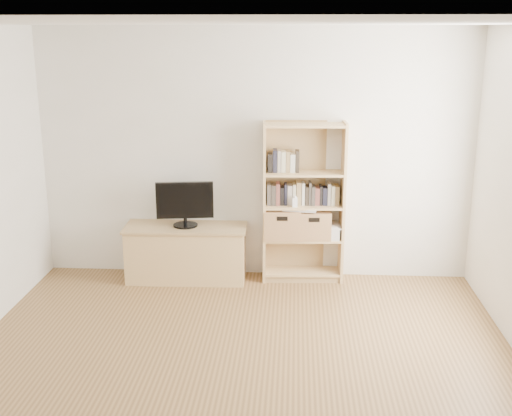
# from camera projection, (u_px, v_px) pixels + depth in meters

# --- Properties ---
(floor) EXTENTS (4.50, 5.00, 0.01)m
(floor) POSITION_uv_depth(u_px,v_px,m) (233.00, 400.00, 4.60)
(floor) COLOR brown
(floor) RESTS_ON ground
(back_wall) EXTENTS (4.50, 0.02, 2.60)m
(back_wall) POSITION_uv_depth(u_px,v_px,m) (255.00, 155.00, 6.65)
(back_wall) COLOR silver
(back_wall) RESTS_ON floor
(ceiling) EXTENTS (4.50, 5.00, 0.01)m
(ceiling) POSITION_uv_depth(u_px,v_px,m) (229.00, 23.00, 3.90)
(ceiling) COLOR white
(ceiling) RESTS_ON back_wall
(tv_stand) EXTENTS (1.24, 0.49, 0.56)m
(tv_stand) POSITION_uv_depth(u_px,v_px,m) (186.00, 254.00, 6.75)
(tv_stand) COLOR tan
(tv_stand) RESTS_ON floor
(bookshelf) EXTENTS (0.85, 0.34, 1.67)m
(bookshelf) POSITION_uv_depth(u_px,v_px,m) (303.00, 203.00, 6.60)
(bookshelf) COLOR tan
(bookshelf) RESTS_ON floor
(television) EXTENTS (0.59, 0.13, 0.46)m
(television) POSITION_uv_depth(u_px,v_px,m) (185.00, 205.00, 6.60)
(television) COLOR black
(television) RESTS_ON tv_stand
(books_row_mid) EXTENTS (0.87, 0.22, 0.23)m
(books_row_mid) POSITION_uv_depth(u_px,v_px,m) (303.00, 193.00, 6.60)
(books_row_mid) COLOR #443F3B
(books_row_mid) RESTS_ON bookshelf
(books_row_upper) EXTENTS (0.37, 0.16, 0.19)m
(books_row_upper) POSITION_uv_depth(u_px,v_px,m) (286.00, 163.00, 6.51)
(books_row_upper) COLOR #443F3B
(books_row_upper) RESTS_ON bookshelf
(baby_monitor) EXTENTS (0.05, 0.04, 0.10)m
(baby_monitor) POSITION_uv_depth(u_px,v_px,m) (295.00, 202.00, 6.51)
(baby_monitor) COLOR white
(baby_monitor) RESTS_ON bookshelf
(basket_left) EXTENTS (0.39, 0.33, 0.31)m
(basket_left) POSITION_uv_depth(u_px,v_px,m) (282.00, 223.00, 6.66)
(basket_left) COLOR #AE754E
(basket_left) RESTS_ON bookshelf
(basket_right) EXTENTS (0.37, 0.32, 0.29)m
(basket_right) POSITION_uv_depth(u_px,v_px,m) (313.00, 224.00, 6.66)
(basket_right) COLOR #AE754E
(basket_right) RESTS_ON bookshelf
(laptop) EXTENTS (0.37, 0.28, 0.03)m
(laptop) POSITION_uv_depth(u_px,v_px,m) (300.00, 208.00, 6.60)
(laptop) COLOR white
(laptop) RESTS_ON basket_left
(magazine_stack) EXTENTS (0.19, 0.27, 0.12)m
(magazine_stack) POSITION_uv_depth(u_px,v_px,m) (330.00, 232.00, 6.68)
(magazine_stack) COLOR beige
(magazine_stack) RESTS_ON bookshelf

